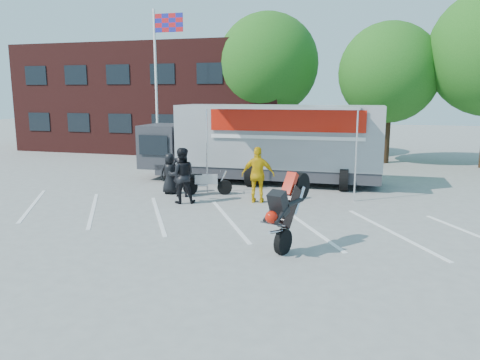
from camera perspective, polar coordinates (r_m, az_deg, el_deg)
The scene contains 13 objects.
ground at distance 13.62m, azimuth -3.39°, elevation -5.88°, with size 100.00×100.00×0.00m, color gray.
parking_bay_lines at distance 14.53m, azimuth -2.09°, elevation -4.80°, with size 18.00×5.00×0.01m, color white.
office_building at distance 33.55m, azimuth -9.53°, elevation 9.77°, with size 18.00×8.00×7.00m, color #471916.
flagpole at distance 24.74m, azimuth -9.71°, elevation 13.16°, with size 1.61×0.12×8.00m.
tree_left at distance 29.08m, azimuth 3.38°, elevation 13.88°, with size 6.12×6.12×8.64m.
tree_mid at distance 27.36m, azimuth 17.70°, elevation 12.33°, with size 5.44×5.44×7.68m.
transporter_truck at distance 20.54m, azimuth 3.28°, elevation -0.29°, with size 10.54×5.08×3.35m, color #92969A, non-canonical shape.
parked_motorcycle at distance 18.08m, azimuth -3.96°, elevation -1.79°, with size 0.64×1.93×1.01m, color #AAAAAF, non-canonical shape.
stunt_bike_rider at distance 12.12m, azimuth 6.88°, elevation -8.04°, with size 0.85×1.80×2.12m, color black, non-canonical shape.
spectator_leather_a at distance 18.25m, azimuth -8.52°, elevation 0.79°, with size 0.78×0.51×1.60m, color black.
spectator_leather_b at distance 17.65m, azimuth -7.18°, elevation 0.94°, with size 0.68×0.45×1.86m, color black.
spectator_leather_c at distance 16.63m, azimuth -7.13°, elevation 0.54°, with size 0.96×0.75×1.97m, color black.
spectator_hivis at distance 16.58m, azimuth 2.22°, elevation 0.63°, with size 1.17×0.49×2.00m, color #E5B10C.
Camera 1 is at (4.35, -12.33, 3.84)m, focal length 35.00 mm.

